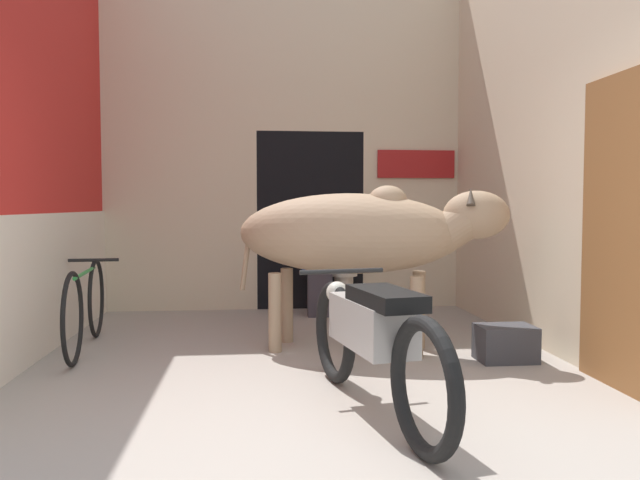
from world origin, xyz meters
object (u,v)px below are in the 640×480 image
motorcycle_near (372,336)px  bicycle (86,306)px  shopkeeper_seated (319,258)px  cow (360,234)px  crate (506,343)px  plastic_stool (344,292)px

motorcycle_near → bicycle: 2.80m
motorcycle_near → bicycle: size_ratio=1.14×
bicycle → shopkeeper_seated: shopkeeper_seated is taller
cow → motorcycle_near: cow is taller
crate → plastic_stool: bearing=112.8°
cow → motorcycle_near: 1.69m
motorcycle_near → bicycle: (-2.11, 1.85, -0.09)m
bicycle → cow: bearing=-6.3°
cow → motorcycle_near: size_ratio=1.13×
motorcycle_near → plastic_stool: 3.43m
cow → plastic_stool: 1.96m
shopkeeper_seated → crate: 2.59m
motorcycle_near → bicycle: motorcycle_near is taller
bicycle → plastic_stool: bearing=32.7°
plastic_stool → crate: plastic_stool is taller
motorcycle_near → plastic_stool: (0.32, 3.40, -0.22)m
motorcycle_near → crate: 1.73m
crate → cow: bearing=156.4°
motorcycle_near → shopkeeper_seated: 3.33m
motorcycle_near → crate: (1.28, 1.12, -0.32)m
plastic_stool → crate: size_ratio=1.05×
motorcycle_near → crate: bearing=41.1°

